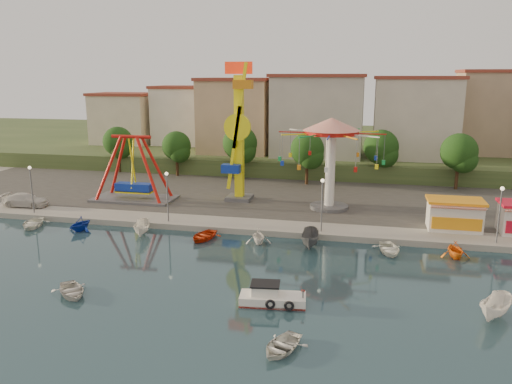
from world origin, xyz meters
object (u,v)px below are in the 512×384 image
(kamikaze_tower, at_px, (239,135))
(skiff, at_px, (496,308))
(cabin_motorboat, at_px, (271,298))
(rowboat_a, at_px, (72,291))
(pirate_ship_ride, at_px, (133,170))
(van, at_px, (26,200))
(wave_swinger, at_px, (331,143))

(kamikaze_tower, distance_m, skiff, 35.15)
(kamikaze_tower, relative_size, cabin_motorboat, 3.47)
(kamikaze_tower, relative_size, rowboat_a, 4.77)
(pirate_ship_ride, bearing_deg, rowboat_a, -74.05)
(pirate_ship_ride, relative_size, van, 1.90)
(kamikaze_tower, distance_m, van, 26.13)
(wave_swinger, height_order, cabin_motorboat, wave_swinger)
(pirate_ship_ride, height_order, wave_swinger, wave_swinger)
(kamikaze_tower, distance_m, cabin_motorboat, 28.57)
(cabin_motorboat, xyz_separation_m, skiff, (14.76, 1.08, 0.32))
(pirate_ship_ride, height_order, cabin_motorboat, pirate_ship_ride)
(cabin_motorboat, bearing_deg, wave_swinger, 78.30)
(cabin_motorboat, distance_m, van, 37.10)
(cabin_motorboat, height_order, skiff, skiff)
(pirate_ship_ride, xyz_separation_m, van, (-11.03, -5.61, -3.03))
(wave_swinger, relative_size, van, 2.20)
(wave_swinger, xyz_separation_m, cabin_motorboat, (-2.13, -24.40, -7.77))
(cabin_motorboat, bearing_deg, pirate_ship_ride, 126.05)
(rowboat_a, xyz_separation_m, skiff, (29.15, 2.83, 0.39))
(kamikaze_tower, bearing_deg, cabin_motorboat, -71.13)
(cabin_motorboat, bearing_deg, kamikaze_tower, 102.16)
(skiff, bearing_deg, pirate_ship_ride, 179.47)
(pirate_ship_ride, xyz_separation_m, kamikaze_tower, (12.70, 2.59, 4.21))
(skiff, xyz_separation_m, van, (-47.35, 16.62, 0.62))
(pirate_ship_ride, bearing_deg, cabin_motorboat, -47.24)
(pirate_ship_ride, height_order, skiff, pirate_ship_ride)
(wave_swinger, height_order, rowboat_a, wave_swinger)
(pirate_ship_ride, distance_m, skiff, 42.74)
(wave_swinger, bearing_deg, cabin_motorboat, -94.99)
(pirate_ship_ride, bearing_deg, skiff, -31.48)
(rowboat_a, relative_size, van, 0.66)
(wave_swinger, relative_size, rowboat_a, 3.35)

